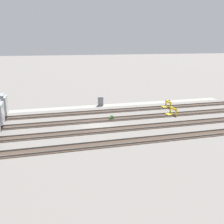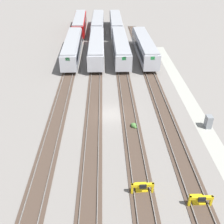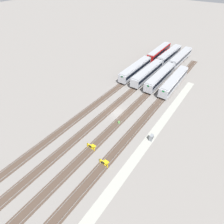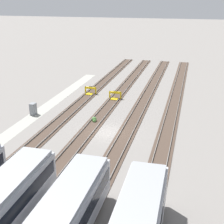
% 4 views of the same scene
% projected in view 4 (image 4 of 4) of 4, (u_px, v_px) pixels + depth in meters
% --- Properties ---
extents(ground_plane, '(400.00, 400.00, 0.00)m').
position_uv_depth(ground_plane, '(107.00, 132.00, 37.46)').
color(ground_plane, gray).
extents(service_walkway, '(54.00, 2.00, 0.01)m').
position_uv_depth(service_walkway, '(24.00, 123.00, 40.14)').
color(service_walkway, '#9E9E93').
rests_on(service_walkway, ground).
extents(rail_track_nearest, '(90.00, 2.23, 0.21)m').
position_uv_depth(rail_track_nearest, '(54.00, 126.00, 39.12)').
color(rail_track_nearest, '#47382D').
rests_on(rail_track_nearest, ground).
extents(rail_track_near_inner, '(90.00, 2.24, 0.21)m').
position_uv_depth(rail_track_near_inner, '(89.00, 130.00, 38.00)').
color(rail_track_near_inner, '#47382D').
rests_on(rail_track_near_inner, ground).
extents(rail_track_middle, '(90.00, 2.24, 0.21)m').
position_uv_depth(rail_track_middle, '(126.00, 134.00, 36.88)').
color(rail_track_middle, '#47382D').
rests_on(rail_track_middle, ground).
extents(rail_track_far_inner, '(90.00, 2.23, 0.21)m').
position_uv_depth(rail_track_far_inner, '(165.00, 139.00, 35.76)').
color(rail_track_far_inner, '#47382D').
rests_on(rail_track_far_inner, ground).
extents(bumper_stop_nearest_track, '(1.35, 2.00, 1.22)m').
position_uv_depth(bumper_stop_nearest_track, '(90.00, 91.00, 51.85)').
color(bumper_stop_nearest_track, gold).
rests_on(bumper_stop_nearest_track, ground).
extents(bumper_stop_near_inner_track, '(1.36, 2.00, 1.22)m').
position_uv_depth(bumper_stop_near_inner_track, '(115.00, 96.00, 49.37)').
color(bumper_stop_near_inner_track, gold).
rests_on(bumper_stop_near_inner_track, ground).
extents(electrical_cabinet, '(0.90, 0.73, 1.60)m').
position_uv_depth(electrical_cabinet, '(33.00, 109.00, 42.89)').
color(electrical_cabinet, gray).
rests_on(electrical_cabinet, ground).
extents(weed_clump, '(0.92, 0.70, 0.64)m').
position_uv_depth(weed_clump, '(94.00, 120.00, 40.65)').
color(weed_clump, '#4C7F3D').
rests_on(weed_clump, ground).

